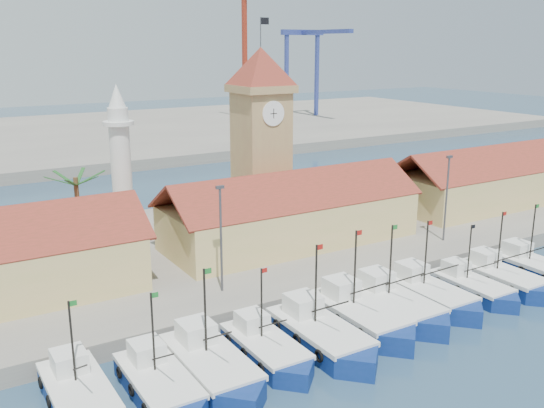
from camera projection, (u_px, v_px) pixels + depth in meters
ground at (430, 329)px, 47.17m from camera, size 400.00×400.00×0.00m
quay at (271, 238)px, 66.81m from camera, size 140.00×32.00×1.50m
terminal at (75, 137)px, 137.79m from camera, size 240.00×80.00×2.00m
boat_0 at (80, 398)px, 36.64m from camera, size 3.45×9.44×7.14m
boat_1 at (161, 387)px, 37.85m from camera, size 3.44×9.42×7.13m
boat_2 at (213, 368)px, 39.84m from camera, size 3.82×10.47×7.92m
boat_3 at (268, 351)px, 42.33m from camera, size 3.35×9.18×6.95m
boat_4 at (323, 337)px, 44.03m from camera, size 3.90×10.68×8.08m
boat_5 at (361, 318)px, 47.16m from camera, size 3.92×10.75×8.14m
boat_6 at (396, 307)px, 49.15m from camera, size 3.83×10.50×7.94m
boat_7 at (431, 296)px, 51.36m from camera, size 3.67×10.05×7.61m
boat_8 at (474, 289)px, 53.18m from camera, size 3.22×8.82×6.67m
boat_9 at (505, 280)px, 54.95m from camera, size 3.55×9.72×7.35m
boat_10 at (537, 270)px, 57.46m from camera, size 3.55×9.73×7.36m
hall_center at (291, 219)px, 62.67m from camera, size 27.04×10.13×7.61m
hall_right at (497, 183)px, 78.73m from camera, size 31.20×10.13×7.61m
clock_tower at (261, 135)px, 65.58m from camera, size 5.80×5.80×22.70m
minaret at (121, 166)px, 60.28m from camera, size 3.00×3.00×16.30m
palm_tree at (78, 211)px, 57.01m from camera, size 5.60×5.03×8.39m
lamp_posts at (343, 213)px, 55.68m from camera, size 80.70×0.25×9.03m
crane_red_right at (248, 33)px, 147.24m from camera, size 1.00×33.42×39.80m
gantry at (309, 50)px, 161.27m from camera, size 13.00×22.00×23.20m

